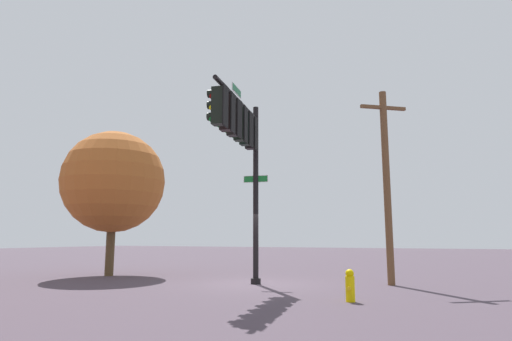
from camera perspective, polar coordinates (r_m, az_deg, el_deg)
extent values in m
plane|color=#483B46|center=(15.91, -0.03, -14.86)|extent=(120.00, 120.00, 0.00)
cylinder|color=black|center=(15.92, -0.03, -2.99)|extent=(0.20, 0.20, 6.58)
cylinder|color=black|center=(15.90, -0.03, -14.50)|extent=(0.36, 0.36, 0.20)
cylinder|color=black|center=(14.38, -2.35, 9.18)|extent=(4.46, 0.87, 0.14)
cylinder|color=black|center=(15.38, -1.00, 6.02)|extent=(2.05, 0.41, 1.07)
cube|color=black|center=(15.61, -0.68, 4.84)|extent=(0.37, 0.41, 1.10)
cube|color=black|center=(15.56, 0.03, 4.89)|extent=(0.44, 0.11, 1.22)
sphere|color=maroon|center=(15.75, -1.38, 6.00)|extent=(0.22, 0.22, 0.22)
cylinder|color=black|center=(15.78, -1.59, 6.16)|extent=(0.25, 0.17, 0.23)
sphere|color=#FFFC14|center=(15.67, -1.39, 4.80)|extent=(0.22, 0.22, 0.22)
cylinder|color=black|center=(15.70, -1.60, 4.96)|extent=(0.25, 0.17, 0.23)
sphere|color=#0B621E|center=(15.59, -1.39, 3.59)|extent=(0.22, 0.22, 0.22)
cylinder|color=black|center=(15.62, -1.60, 3.75)|extent=(0.25, 0.17, 0.23)
cube|color=black|center=(14.97, -1.39, 5.46)|extent=(0.36, 0.40, 1.10)
cube|color=black|center=(14.91, -0.66, 5.51)|extent=(0.44, 0.09, 1.22)
sphere|color=maroon|center=(15.12, -2.11, 6.65)|extent=(0.22, 0.22, 0.22)
cylinder|color=black|center=(15.15, -2.32, 6.81)|extent=(0.25, 0.17, 0.23)
sphere|color=#FFFC14|center=(15.03, -2.12, 5.40)|extent=(0.22, 0.22, 0.22)
cylinder|color=black|center=(15.06, -2.33, 5.56)|extent=(0.25, 0.17, 0.23)
sphere|color=#0B621E|center=(14.95, -2.12, 4.14)|extent=(0.22, 0.22, 0.22)
cylinder|color=black|center=(14.98, -2.34, 4.31)|extent=(0.25, 0.17, 0.23)
cube|color=black|center=(14.33, -2.16, 6.12)|extent=(0.39, 0.42, 1.10)
cube|color=black|center=(14.28, -1.38, 6.17)|extent=(0.44, 0.13, 1.22)
sphere|color=maroon|center=(14.47, -2.93, 7.37)|extent=(0.22, 0.22, 0.22)
cylinder|color=black|center=(14.50, -3.16, 7.55)|extent=(0.25, 0.18, 0.23)
sphere|color=#FFFC14|center=(14.38, -2.94, 6.07)|extent=(0.22, 0.22, 0.22)
cylinder|color=black|center=(14.41, -3.17, 6.25)|extent=(0.25, 0.18, 0.23)
sphere|color=#0B621E|center=(14.29, -2.95, 4.76)|extent=(0.22, 0.22, 0.22)
cylinder|color=black|center=(14.32, -3.18, 4.94)|extent=(0.25, 0.18, 0.23)
cube|color=black|center=(13.69, -3.01, 6.85)|extent=(0.36, 0.39, 1.10)
cube|color=black|center=(13.62, -2.22, 6.92)|extent=(0.44, 0.09, 1.22)
sphere|color=maroon|center=(13.86, -3.78, 8.13)|extent=(0.22, 0.22, 0.22)
cylinder|color=black|center=(13.89, -4.01, 8.30)|extent=(0.25, 0.17, 0.23)
sphere|color=#FFFC14|center=(13.76, -3.79, 6.77)|extent=(0.22, 0.22, 0.22)
cylinder|color=black|center=(13.79, -4.03, 6.95)|extent=(0.25, 0.17, 0.23)
sphere|color=#0B621E|center=(13.67, -3.81, 5.40)|extent=(0.22, 0.22, 0.22)
cylinder|color=black|center=(13.70, -4.04, 5.58)|extent=(0.25, 0.17, 0.23)
cube|color=black|center=(13.06, -3.94, 7.64)|extent=(0.38, 0.41, 1.10)
cube|color=black|center=(13.00, -3.09, 7.71)|extent=(0.44, 0.12, 1.22)
sphere|color=maroon|center=(13.22, -4.77, 8.99)|extent=(0.22, 0.22, 0.22)
cylinder|color=black|center=(13.25, -5.01, 9.17)|extent=(0.25, 0.18, 0.23)
sphere|color=#FFFC14|center=(13.12, -4.79, 7.58)|extent=(0.22, 0.22, 0.22)
cylinder|color=black|center=(13.15, -5.03, 7.77)|extent=(0.25, 0.18, 0.23)
sphere|color=#0B621E|center=(13.02, -4.81, 6.15)|extent=(0.22, 0.22, 0.22)
cylinder|color=black|center=(13.06, -5.05, 6.34)|extent=(0.25, 0.18, 0.23)
cube|color=black|center=(12.43, -4.97, 8.52)|extent=(0.37, 0.41, 1.10)
cube|color=black|center=(12.37, -4.09, 8.60)|extent=(0.44, 0.11, 1.22)
sphere|color=maroon|center=(12.61, -5.82, 9.91)|extent=(0.22, 0.22, 0.22)
cylinder|color=black|center=(12.64, -6.08, 10.09)|extent=(0.25, 0.18, 0.23)
sphere|color=#FFFC14|center=(12.50, -5.85, 8.43)|extent=(0.22, 0.22, 0.22)
cylinder|color=black|center=(12.54, -6.10, 8.63)|extent=(0.25, 0.18, 0.23)
sphere|color=#0B621E|center=(12.40, -5.87, 6.94)|extent=(0.22, 0.22, 0.22)
cylinder|color=black|center=(12.44, -6.13, 7.13)|extent=(0.25, 0.18, 0.23)
cube|color=white|center=(14.28, -2.61, 10.60)|extent=(0.93, 0.17, 0.26)
cube|color=#186939|center=(14.28, -2.61, 10.60)|extent=(0.89, 0.18, 0.22)
cube|color=white|center=(15.98, -0.03, -1.14)|extent=(0.17, 0.93, 0.26)
cube|color=#18752E|center=(15.98, -0.03, -1.14)|extent=(0.18, 0.89, 0.22)
cylinder|color=brown|center=(16.25, 16.99, -1.90)|extent=(0.26, 0.26, 7.04)
cube|color=brown|center=(16.84, 16.54, 8.01)|extent=(1.16, 1.52, 0.12)
cylinder|color=yellow|center=(11.79, 12.41, -15.13)|extent=(0.24, 0.24, 0.65)
sphere|color=#E4C200|center=(11.75, 12.34, -13.22)|extent=(0.22, 0.22, 0.22)
cylinder|color=yellow|center=(11.64, 12.25, -15.05)|extent=(0.12, 0.10, 0.10)
cylinder|color=brown|center=(20.26, -18.82, -9.98)|extent=(0.38, 0.38, 2.22)
sphere|color=#B05F28|center=(20.42, -18.39, -1.41)|extent=(4.57, 4.57, 4.57)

